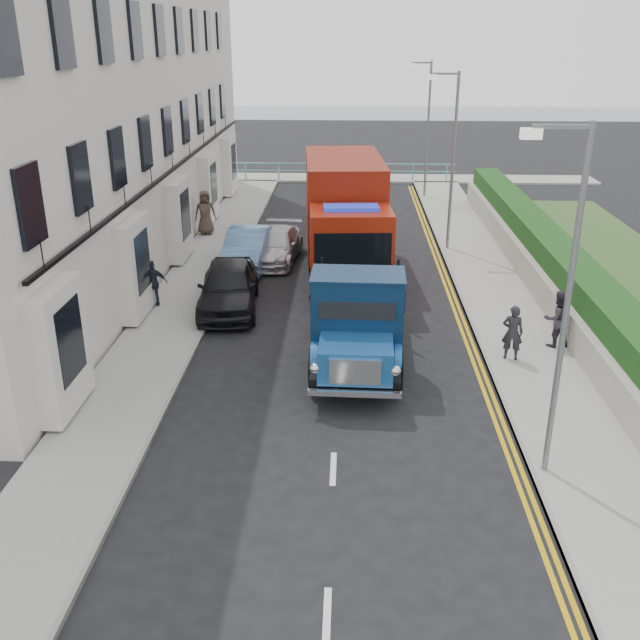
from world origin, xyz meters
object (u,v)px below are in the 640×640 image
at_px(bedford_lorry, 357,328).
at_px(red_lorry, 345,215).
at_px(lamp_near, 563,289).
at_px(lamp_mid, 451,152).
at_px(parked_car_front, 228,286).
at_px(lamp_far, 426,122).
at_px(pedestrian_east_near, 513,332).

height_order(bedford_lorry, red_lorry, red_lorry).
relative_size(lamp_near, lamp_mid, 1.00).
distance_m(lamp_mid, parked_car_front, 10.95).
bearing_deg(lamp_far, red_lorry, -107.28).
height_order(lamp_mid, bedford_lorry, lamp_mid).
bearing_deg(red_lorry, lamp_far, 68.78).
distance_m(red_lorry, pedestrian_east_near, 8.95).
bearing_deg(bedford_lorry, red_lorry, 94.38).
bearing_deg(parked_car_front, bedford_lorry, -52.65).
bearing_deg(lamp_near, lamp_far, 90.00).
bearing_deg(pedestrian_east_near, lamp_far, -76.31).
bearing_deg(lamp_mid, lamp_near, -90.00).
xyz_separation_m(lamp_far, bedford_lorry, (-3.68, -21.47, -2.72)).
bearing_deg(pedestrian_east_near, red_lorry, -46.49).
height_order(lamp_near, bedford_lorry, lamp_near).
height_order(lamp_mid, lamp_far, same).
relative_size(lamp_mid, pedestrian_east_near, 4.54).
distance_m(lamp_far, bedford_lorry, 21.96).
height_order(lamp_near, lamp_mid, same).
bearing_deg(lamp_far, lamp_near, -90.00).
xyz_separation_m(lamp_near, bedford_lorry, (-3.68, 4.53, -2.72)).
relative_size(bedford_lorry, parked_car_front, 1.31).
height_order(lamp_mid, red_lorry, lamp_mid).
height_order(lamp_far, parked_car_front, lamp_far).
distance_m(lamp_mid, bedford_lorry, 12.35).
xyz_separation_m(lamp_mid, lamp_far, (0.00, 10.00, 0.00)).
distance_m(parked_car_front, pedestrian_east_near, 9.07).
bearing_deg(parked_car_front, lamp_far, 60.27).
bearing_deg(red_lorry, lamp_mid, 33.52).
relative_size(lamp_near, pedestrian_east_near, 4.54).
distance_m(lamp_near, lamp_far, 26.00).
xyz_separation_m(lamp_mid, bedford_lorry, (-3.68, -11.47, -2.72)).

